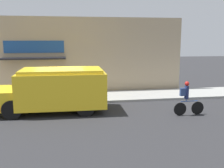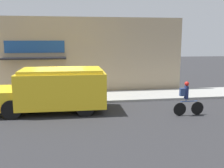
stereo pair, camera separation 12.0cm
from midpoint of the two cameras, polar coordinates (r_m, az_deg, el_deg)
ground_plane at (r=14.52m, az=-11.30°, el=-4.46°), size 70.00×70.00×0.00m
sidewalk at (r=15.86m, az=-11.16°, el=-3.00°), size 28.00×2.79×0.13m
storefront at (r=17.11m, az=-11.47°, el=6.02°), size 16.09×1.09×4.90m
school_bus at (r=13.02m, az=-12.41°, el=-1.11°), size 5.30×2.87×2.11m
cyclist at (r=12.65m, az=15.75°, el=-3.07°), size 1.51×0.21×1.61m
trash_bin at (r=15.73m, az=-9.04°, el=-1.30°), size 0.49×0.49×0.81m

